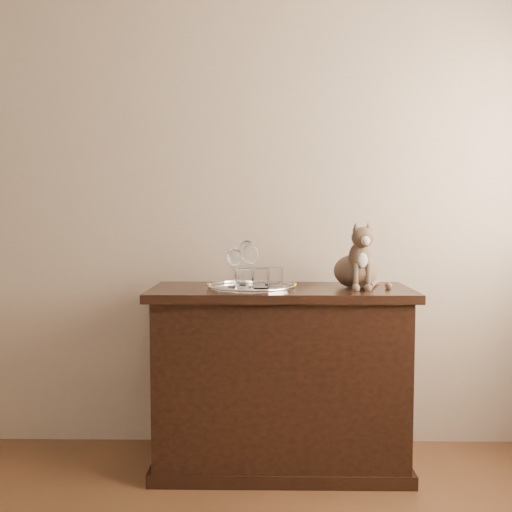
{
  "coord_description": "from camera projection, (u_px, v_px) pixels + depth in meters",
  "views": [
    {
      "loc": [
        0.53,
        -0.68,
        1.18
      ],
      "look_at": [
        0.49,
        1.95,
        1.0
      ],
      "focal_mm": 40.0,
      "sensor_mm": 36.0,
      "label": 1
    }
  ],
  "objects": [
    {
      "name": "wine_glass_b",
      "position": [
        247.0,
        262.0,
        2.7
      ],
      "size": [
        0.08,
        0.08,
        0.21
      ],
      "primitive_type": null,
      "color": "white",
      "rests_on": "tray"
    },
    {
      "name": "tumbler_b",
      "position": [
        244.0,
        280.0,
        2.49
      ],
      "size": [
        0.08,
        0.08,
        0.09
      ],
      "primitive_type": "cylinder",
      "color": "white",
      "rests_on": "tray"
    },
    {
      "name": "wine_glass_c",
      "position": [
        234.0,
        267.0,
        2.59
      ],
      "size": [
        0.07,
        0.07,
        0.18
      ],
      "primitive_type": null,
      "color": "silver",
      "rests_on": "tray"
    },
    {
      "name": "cat",
      "position": [
        355.0,
        255.0,
        2.65
      ],
      "size": [
        0.33,
        0.32,
        0.31
      ],
      "primitive_type": null,
      "rotation": [
        0.0,
        0.0,
        0.11
      ],
      "color": "brown",
      "rests_on": "sideboard"
    },
    {
      "name": "tray",
      "position": [
        252.0,
        288.0,
        2.61
      ],
      "size": [
        0.4,
        0.4,
        0.01
      ],
      "primitive_type": "cylinder",
      "color": "white",
      "rests_on": "sideboard"
    },
    {
      "name": "tumbler_a",
      "position": [
        261.0,
        278.0,
        2.55
      ],
      "size": [
        0.08,
        0.08,
        0.09
      ],
      "primitive_type": "cylinder",
      "color": "silver",
      "rests_on": "tray"
    },
    {
      "name": "tumbler_c",
      "position": [
        274.0,
        277.0,
        2.63
      ],
      "size": [
        0.08,
        0.08,
        0.09
      ],
      "primitive_type": "cylinder",
      "color": "silver",
      "rests_on": "tray"
    },
    {
      "name": "wall_back",
      "position": [
        162.0,
        183.0,
        2.92
      ],
      "size": [
        4.0,
        0.1,
        2.7
      ],
      "primitive_type": "cube",
      "color": "tan",
      "rests_on": "ground"
    },
    {
      "name": "wine_glass_d",
      "position": [
        250.0,
        266.0,
        2.61
      ],
      "size": [
        0.07,
        0.07,
        0.2
      ],
      "primitive_type": null,
      "color": "silver",
      "rests_on": "tray"
    },
    {
      "name": "sideboard",
      "position": [
        280.0,
        378.0,
        2.66
      ],
      "size": [
        1.2,
        0.5,
        0.85
      ],
      "primitive_type": null,
      "color": "black",
      "rests_on": "ground"
    }
  ]
}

